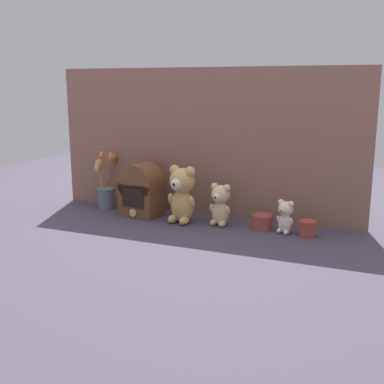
{
  "coord_description": "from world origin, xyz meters",
  "views": [
    {
      "loc": [
        0.86,
        -2.04,
        0.65
      ],
      "look_at": [
        0.0,
        0.02,
        0.15
      ],
      "focal_mm": 45.0,
      "sensor_mm": 36.0,
      "label": 1
    }
  ],
  "objects_px": {
    "teddy_bear_large": "(182,193)",
    "decorative_tin_tall": "(262,222)",
    "vintage_radio": "(141,190)",
    "flower_vase": "(106,190)",
    "decorative_tin_short": "(307,228)",
    "teddy_bear_small": "(285,216)",
    "teddy_bear_medium": "(220,204)"
  },
  "relations": [
    {
      "from": "teddy_bear_medium",
      "to": "decorative_tin_short",
      "type": "distance_m",
      "value": 0.41
    },
    {
      "from": "vintage_radio",
      "to": "teddy_bear_small",
      "type": "bearing_deg",
      "value": -1.07
    },
    {
      "from": "teddy_bear_medium",
      "to": "teddy_bear_small",
      "type": "height_order",
      "value": "teddy_bear_medium"
    },
    {
      "from": "teddy_bear_large",
      "to": "flower_vase",
      "type": "distance_m",
      "value": 0.49
    },
    {
      "from": "vintage_radio",
      "to": "decorative_tin_tall",
      "type": "height_order",
      "value": "vintage_radio"
    },
    {
      "from": "decorative_tin_tall",
      "to": "teddy_bear_medium",
      "type": "bearing_deg",
      "value": -176.49
    },
    {
      "from": "teddy_bear_medium",
      "to": "teddy_bear_small",
      "type": "distance_m",
      "value": 0.31
    },
    {
      "from": "flower_vase",
      "to": "vintage_radio",
      "type": "height_order",
      "value": "flower_vase"
    },
    {
      "from": "teddy_bear_large",
      "to": "vintage_radio",
      "type": "relative_size",
      "value": 1.03
    },
    {
      "from": "vintage_radio",
      "to": "flower_vase",
      "type": "bearing_deg",
      "value": 167.08
    },
    {
      "from": "teddy_bear_medium",
      "to": "decorative_tin_short",
      "type": "bearing_deg",
      "value": -2.05
    },
    {
      "from": "flower_vase",
      "to": "decorative_tin_tall",
      "type": "distance_m",
      "value": 0.87
    },
    {
      "from": "vintage_radio",
      "to": "decorative_tin_short",
      "type": "height_order",
      "value": "vintage_radio"
    },
    {
      "from": "teddy_bear_small",
      "to": "vintage_radio",
      "type": "bearing_deg",
      "value": 178.93
    },
    {
      "from": "decorative_tin_tall",
      "to": "teddy_bear_small",
      "type": "bearing_deg",
      "value": -10.29
    },
    {
      "from": "teddy_bear_small",
      "to": "flower_vase",
      "type": "bearing_deg",
      "value": 175.91
    },
    {
      "from": "teddy_bear_small",
      "to": "teddy_bear_medium",
      "type": "bearing_deg",
      "value": 178.58
    },
    {
      "from": "flower_vase",
      "to": "decorative_tin_tall",
      "type": "height_order",
      "value": "flower_vase"
    },
    {
      "from": "teddy_bear_large",
      "to": "teddy_bear_small",
      "type": "relative_size",
      "value": 1.82
    },
    {
      "from": "teddy_bear_large",
      "to": "teddy_bear_small",
      "type": "height_order",
      "value": "teddy_bear_large"
    },
    {
      "from": "teddy_bear_large",
      "to": "decorative_tin_short",
      "type": "distance_m",
      "value": 0.6
    },
    {
      "from": "teddy_bear_large",
      "to": "decorative_tin_tall",
      "type": "relative_size",
      "value": 2.89
    },
    {
      "from": "teddy_bear_small",
      "to": "decorative_tin_short",
      "type": "height_order",
      "value": "teddy_bear_small"
    },
    {
      "from": "vintage_radio",
      "to": "teddy_bear_large",
      "type": "bearing_deg",
      "value": -8.11
    },
    {
      "from": "teddy_bear_medium",
      "to": "flower_vase",
      "type": "xyz_separation_m",
      "value": [
        -0.67,
        0.06,
        -0.01
      ]
    },
    {
      "from": "teddy_bear_small",
      "to": "decorative_tin_tall",
      "type": "bearing_deg",
      "value": 169.71
    },
    {
      "from": "vintage_radio",
      "to": "decorative_tin_tall",
      "type": "relative_size",
      "value": 2.81
    },
    {
      "from": "teddy_bear_medium",
      "to": "teddy_bear_large",
      "type": "bearing_deg",
      "value": -171.36
    },
    {
      "from": "teddy_bear_small",
      "to": "decorative_tin_tall",
      "type": "distance_m",
      "value": 0.12
    },
    {
      "from": "vintage_radio",
      "to": "teddy_bear_medium",
      "type": "bearing_deg",
      "value": -0.81
    },
    {
      "from": "teddy_bear_large",
      "to": "teddy_bear_small",
      "type": "distance_m",
      "value": 0.5
    },
    {
      "from": "teddy_bear_medium",
      "to": "vintage_radio",
      "type": "distance_m",
      "value": 0.42
    }
  ]
}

